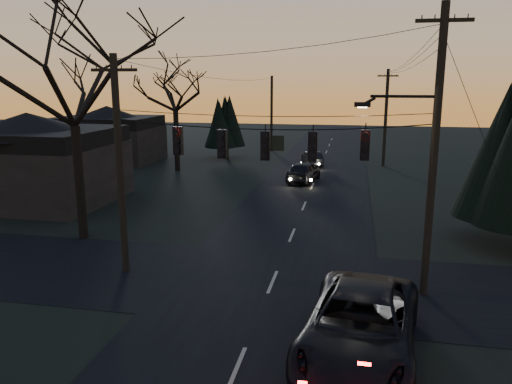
% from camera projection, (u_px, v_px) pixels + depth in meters
% --- Properties ---
extents(main_road, '(8.00, 120.00, 0.02)m').
position_uv_depth(main_road, '(301.00, 214.00, 28.59)').
color(main_road, black).
rests_on(main_road, ground).
extents(cross_road, '(60.00, 7.00, 0.02)m').
position_uv_depth(cross_road, '(273.00, 282.00, 19.01)').
color(cross_road, black).
rests_on(cross_road, ground).
extents(utility_pole_right, '(5.00, 0.30, 10.00)m').
position_uv_depth(utility_pole_right, '(423.00, 294.00, 17.98)').
color(utility_pole_right, black).
rests_on(utility_pole_right, ground).
extents(utility_pole_left, '(1.80, 0.30, 8.50)m').
position_uv_depth(utility_pole_left, '(126.00, 271.00, 20.14)').
color(utility_pole_left, black).
rests_on(utility_pole_left, ground).
extents(utility_pole_far_r, '(1.80, 0.30, 8.50)m').
position_uv_depth(utility_pole_far_r, '(383.00, 166.00, 44.79)').
color(utility_pole_far_r, black).
rests_on(utility_pole_far_r, ground).
extents(utility_pole_far_l, '(0.30, 0.30, 8.00)m').
position_uv_depth(utility_pole_far_l, '(271.00, 151.00, 54.61)').
color(utility_pole_far_l, black).
rests_on(utility_pole_far_l, ground).
extents(span_signal_assembly, '(11.50, 0.44, 1.53)m').
position_uv_depth(span_signal_assembly, '(267.00, 144.00, 17.90)').
color(span_signal_assembly, black).
rests_on(span_signal_assembly, ground).
extents(bare_tree_left, '(10.31, 10.31, 10.90)m').
position_uv_depth(bare_tree_left, '(71.00, 78.00, 22.72)').
color(bare_tree_left, black).
rests_on(bare_tree_left, ground).
extents(bare_tree_dist, '(6.28, 6.28, 10.07)m').
position_uv_depth(bare_tree_dist, '(175.00, 86.00, 41.04)').
color(bare_tree_dist, black).
rests_on(bare_tree_dist, ground).
extents(evergreen_dist, '(3.15, 3.15, 5.46)m').
position_uv_depth(evergreen_dist, '(226.00, 125.00, 48.52)').
color(evergreen_dist, black).
rests_on(evergreen_dist, ground).
extents(house_left_near, '(10.00, 8.00, 5.60)m').
position_uv_depth(house_left_near, '(30.00, 158.00, 31.17)').
color(house_left_near, black).
rests_on(house_left_near, ground).
extents(house_left_far, '(9.00, 7.00, 5.20)m').
position_uv_depth(house_left_far, '(108.00, 134.00, 47.10)').
color(house_left_far, black).
rests_on(house_left_far, ground).
extents(suv_near, '(3.78, 6.83, 1.81)m').
position_uv_depth(suv_near, '(360.00, 326.00, 13.74)').
color(suv_near, black).
rests_on(suv_near, ground).
extents(sedan_oncoming_a, '(2.54, 4.83, 1.57)m').
position_uv_depth(sedan_oncoming_a, '(304.00, 172.00, 37.67)').
color(sedan_oncoming_a, black).
rests_on(sedan_oncoming_a, ground).
extents(sedan_oncoming_b, '(2.42, 4.09, 1.27)m').
position_uv_depth(sedan_oncoming_b, '(312.00, 159.00, 44.86)').
color(sedan_oncoming_b, black).
rests_on(sedan_oncoming_b, ground).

